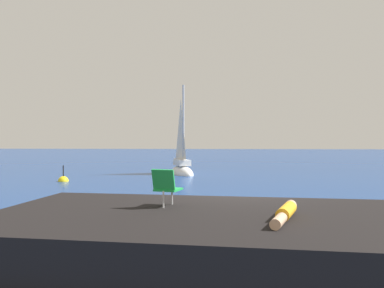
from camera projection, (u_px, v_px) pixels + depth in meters
ground_plane at (237, 222)px, 11.11m from camera, size 160.00×160.00×0.00m
shore_ledge at (204, 235)px, 7.80m from camera, size 8.65×5.47×0.84m
boulder_seaward at (86, 228)px, 10.29m from camera, size 1.90×1.76×1.14m
boulder_inland at (67, 229)px, 10.25m from camera, size 1.74×1.78×1.07m
sailboat_near at (182, 169)px, 26.06m from camera, size 2.29×3.45×6.23m
person_sunbather at (285, 213)px, 7.19m from camera, size 0.70×1.71×0.25m
beach_chair at (166, 186)px, 8.51m from camera, size 0.62×0.70×0.80m
marker_buoy at (63, 181)px, 21.66m from camera, size 0.56×0.56×1.13m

